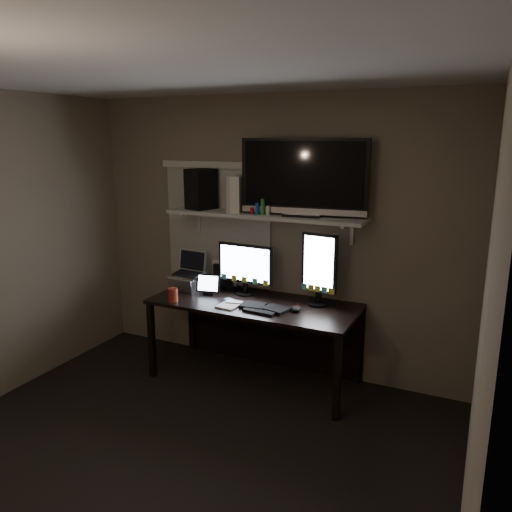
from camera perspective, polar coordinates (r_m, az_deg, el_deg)
The scene contains 21 objects.
floor at distance 3.60m, azimuth -10.92°, elevation -23.06°, with size 3.60×3.60×0.00m, color black.
ceiling at distance 2.93m, azimuth -13.21°, elevation 20.40°, with size 3.60×3.60×0.00m, color silver.
back_wall at distance 4.55m, azimuth 1.77°, elevation 2.30°, with size 3.60×3.60×0.00m, color gray.
right_wall at distance 2.46m, azimuth 24.29°, elevation -8.72°, with size 3.60×3.60×0.00m, color gray.
window_blinds at distance 4.77m, azimuth -4.38°, elevation 3.40°, with size 1.10×0.02×1.10m, color beige.
desk at distance 4.52m, azimuth 0.42°, elevation -6.96°, with size 1.80×0.75×0.73m.
wall_shelf at distance 4.36m, azimuth 0.87°, elevation 4.68°, with size 1.80×0.35×0.03m, color #B9B9B4.
monitor_landscape at distance 4.50m, azimuth -1.23°, elevation -1.50°, with size 0.54×0.06×0.48m, color black.
monitor_portrait at distance 4.23m, azimuth 7.23°, elevation -1.49°, with size 0.32×0.06×0.63m, color black.
keyboard at distance 4.19m, azimuth 0.96°, elevation -5.90°, with size 0.42×0.17×0.03m, color black.
mouse at distance 4.14m, azimuth 4.60°, elevation -6.02°, with size 0.07×0.12×0.04m, color black.
notepad at distance 4.27m, azimuth -2.93°, elevation -5.59°, with size 0.17×0.23×0.01m, color white.
tablet at distance 4.56m, azimuth -5.40°, elevation -3.24°, with size 0.22×0.09×0.19m, color black.
file_sorter at distance 4.75m, azimuth -3.61°, elevation -2.15°, with size 0.20×0.09×0.25m, color black.
laptop at distance 4.72m, azimuth -7.93°, elevation -1.73°, with size 0.31×0.25×0.35m, color silver.
cup at distance 4.41m, azimuth -9.45°, elevation -4.41°, with size 0.08×0.08×0.12m, color maroon.
sticky_notes at distance 4.33m, azimuth -2.93°, elevation -5.38°, with size 0.26×0.19×0.00m, color #D3DA3B, non-canonical shape.
tv at distance 4.20m, azimuth 5.49°, elevation 8.92°, with size 1.07×0.19×0.64m, color black.
game_console at distance 4.45m, azimuth -2.05°, elevation 7.13°, with size 0.08×0.27×0.32m, color beige.
speaker at distance 4.65m, azimuth -6.29°, elevation 7.61°, with size 0.20×0.24×0.37m, color black.
bottles at distance 4.29m, azimuth 0.45°, elevation 5.63°, with size 0.21×0.05×0.13m, color #A50F0C, non-canonical shape.
Camera 1 is at (1.78, -2.30, 2.13)m, focal length 35.00 mm.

